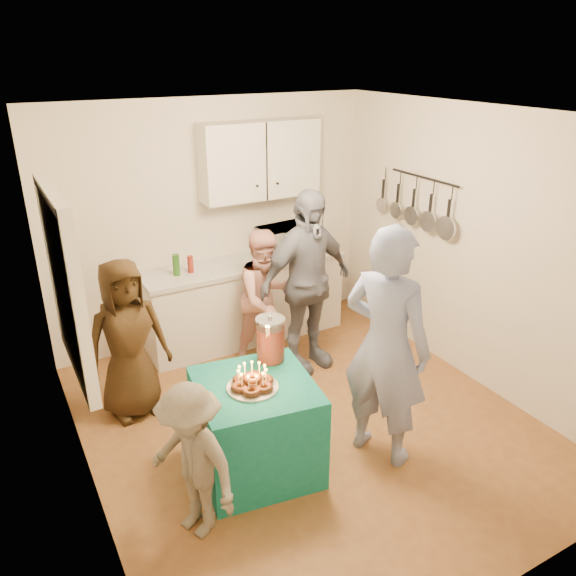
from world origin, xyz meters
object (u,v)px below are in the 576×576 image
counter (245,302)px  party_table (256,427)px  punch_jar (270,340)px  woman_back_center (267,299)px  woman_back_left (127,340)px  microwave (286,240)px  man_birthday (386,347)px  woman_back_right (306,283)px  child_near_left (192,462)px

counter → party_table: (-0.84, -2.01, -0.05)m
punch_jar → woman_back_center: 1.29m
woman_back_left → counter: bearing=22.3°
counter → woman_back_center: (-0.03, -0.60, 0.29)m
counter → punch_jar: bearing=-108.3°
microwave → woman_back_center: woman_back_center is taller
man_birthday → counter: bearing=-22.2°
woman_back_right → child_near_left: woman_back_right is taller
man_birthday → woman_back_left: man_birthday is taller
party_table → child_near_left: child_near_left is taller
man_birthday → woman_back_left: 2.20m
party_table → woman_back_right: (1.12, 1.15, 0.54)m
woman_back_left → child_near_left: woman_back_left is taller
party_table → punch_jar: size_ratio=2.50×
man_birthday → child_near_left: man_birthday is taller
man_birthday → woman_back_right: (0.18, 1.46, -0.04)m
woman_back_right → woman_back_center: bearing=131.3°
counter → woman_back_left: bearing=-151.5°
microwave → man_birthday: bearing=-105.9°
punch_jar → party_table: bearing=-135.7°
woman_back_right → man_birthday: bearing=-105.7°
man_birthday → woman_back_left: (-1.58, 1.51, -0.24)m
party_table → woman_back_left: woman_back_left is taller
woman_back_left → microwave: bearing=15.7°
counter → microwave: (0.52, 0.00, 0.64)m
counter → woman_back_left: size_ratio=1.51×
woman_back_left → child_near_left: (0.00, -1.56, -0.16)m
woman_back_center → punch_jar: bearing=-124.2°
microwave → woman_back_center: bearing=-138.3°
counter → microwave: microwave is taller
microwave → punch_jar: bearing=-127.9°
microwave → party_table: bearing=-130.0°
counter → punch_jar: size_ratio=6.47×
microwave → man_birthday: 2.35m
counter → child_near_left: size_ratio=1.94×
microwave → man_birthday: (-0.41, -2.31, -0.11)m
punch_jar → man_birthday: man_birthday is taller
party_table → man_birthday: size_ratio=0.44×
counter → party_table: size_ratio=2.59×
man_birthday → woman_back_right: bearing=-31.7°
counter → child_near_left: 2.78m
punch_jar → woman_back_center: (0.55, 1.15, -0.21)m
party_table → child_near_left: 0.74m
woman_back_right → punch_jar: bearing=-142.8°
man_birthday → microwave: bearing=-35.0°
microwave → punch_jar: size_ratio=1.70×
party_table → counter: bearing=67.2°
man_birthday → child_near_left: (-1.58, -0.04, -0.40)m
man_birthday → woman_back_left: size_ratio=1.32×
punch_jar → man_birthday: (0.68, -0.57, 0.03)m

